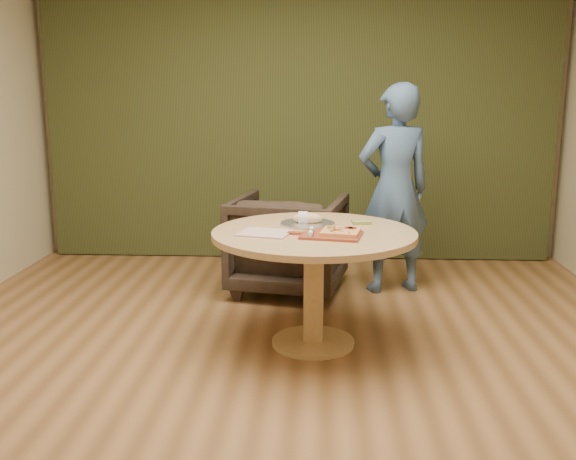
% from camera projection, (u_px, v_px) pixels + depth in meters
% --- Properties ---
extents(room_shell, '(5.04, 6.04, 2.84)m').
position_uv_depth(room_shell, '(278.00, 132.00, 3.24)').
color(room_shell, olive).
rests_on(room_shell, ground).
extents(curtain, '(4.80, 0.14, 2.78)m').
position_uv_depth(curtain, '(298.00, 113.00, 6.07)').
color(curtain, '#2C3317').
rests_on(curtain, ground).
extents(pedestal_table, '(1.28, 1.28, 0.75)m').
position_uv_depth(pedestal_table, '(314.00, 253.00, 4.02)').
color(pedestal_table, tan).
rests_on(pedestal_table, ground).
extents(pizza_paddle, '(0.47, 0.34, 0.01)m').
position_uv_depth(pizza_paddle, '(330.00, 235.00, 3.84)').
color(pizza_paddle, brown).
rests_on(pizza_paddle, pedestal_table).
extents(flatbread_pizza, '(0.26, 0.26, 0.04)m').
position_uv_depth(flatbread_pizza, '(341.00, 232.00, 3.84)').
color(flatbread_pizza, '#E8A05A').
rests_on(flatbread_pizza, pizza_paddle).
extents(cutlery_roll, '(0.04, 0.20, 0.03)m').
position_uv_depth(cutlery_roll, '(311.00, 232.00, 3.83)').
color(cutlery_roll, beige).
rests_on(cutlery_roll, pizza_paddle).
extents(newspaper, '(0.35, 0.32, 0.01)m').
position_uv_depth(newspaper, '(265.00, 233.00, 3.91)').
color(newspaper, white).
rests_on(newspaper, pedestal_table).
extents(serving_tray, '(0.36, 0.36, 0.02)m').
position_uv_depth(serving_tray, '(308.00, 224.00, 4.17)').
color(serving_tray, silver).
rests_on(serving_tray, pedestal_table).
extents(bread_roll, '(0.19, 0.09, 0.09)m').
position_uv_depth(bread_roll, '(306.00, 218.00, 4.16)').
color(bread_roll, '#E0BF89').
rests_on(bread_roll, serving_tray).
extents(green_packet, '(0.13, 0.11, 0.02)m').
position_uv_depth(green_packet, '(361.00, 222.00, 4.21)').
color(green_packet, '#606E31').
rests_on(green_packet, pedestal_table).
extents(armchair, '(0.99, 0.94, 0.87)m').
position_uv_depth(armchair, '(289.00, 239.00, 5.17)').
color(armchair, black).
rests_on(armchair, ground).
extents(person_standing, '(0.70, 0.57, 1.67)m').
position_uv_depth(person_standing, '(394.00, 190.00, 5.10)').
color(person_standing, '#405E84').
rests_on(person_standing, ground).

